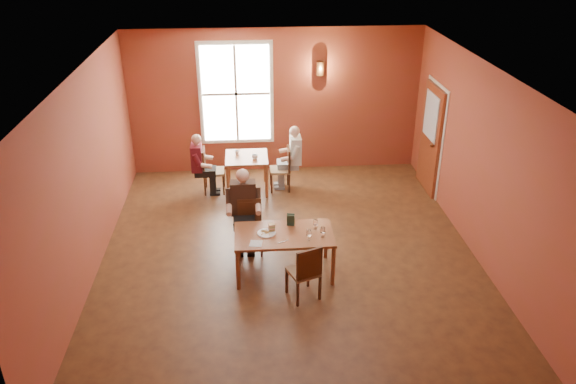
{
  "coord_description": "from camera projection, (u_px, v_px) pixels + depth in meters",
  "views": [
    {
      "loc": [
        -0.63,
        -7.68,
        4.97
      ],
      "look_at": [
        0.0,
        0.2,
        1.05
      ],
      "focal_mm": 35.0,
      "sensor_mm": 36.0,
      "label": 1
    }
  ],
  "objects": [
    {
      "name": "chair_diner_maroon",
      "position": [
        214.0,
        170.0,
        11.02
      ],
      "size": [
        0.4,
        0.4,
        0.91
      ],
      "primitive_type": null,
      "rotation": [
        0.0,
        0.0,
        -1.57
      ],
      "color": "#432311",
      "rests_on": "ground"
    },
    {
      "name": "wall_right",
      "position": [
        483.0,
        165.0,
        8.66
      ],
      "size": [
        0.04,
        7.0,
        3.0
      ],
      "primitive_type": "cube",
      "color": "brown",
      "rests_on": "ground"
    },
    {
      "name": "window",
      "position": [
        236.0,
        94.0,
        11.38
      ],
      "size": [
        1.36,
        0.1,
        1.96
      ],
      "primitive_type": "cube",
      "color": "white",
      "rests_on": "wall_back"
    },
    {
      "name": "ceiling",
      "position": [
        289.0,
        73.0,
        7.78
      ],
      "size": [
        6.0,
        7.0,
        0.04
      ],
      "primitive_type": "cube",
      "color": "white",
      "rests_on": "wall_back"
    },
    {
      "name": "wall_left",
      "position": [
        86.0,
        178.0,
        8.23
      ],
      "size": [
        0.04,
        7.0,
        3.0
      ],
      "primitive_type": "cube",
      "color": "brown",
      "rests_on": "ground"
    },
    {
      "name": "goblet_a",
      "position": [
        315.0,
        224.0,
        8.46
      ],
      "size": [
        0.08,
        0.08,
        0.17
      ],
      "primitive_type": null,
      "rotation": [
        0.0,
        0.0,
        0.19
      ],
      "color": "white",
      "rests_on": "main_table"
    },
    {
      "name": "goblet_c",
      "position": [
        309.0,
        235.0,
        8.16
      ],
      "size": [
        0.09,
        0.09,
        0.19
      ],
      "primitive_type": null,
      "rotation": [
        0.0,
        0.0,
        -0.32
      ],
      "color": "white",
      "rests_on": "main_table"
    },
    {
      "name": "diner_white",
      "position": [
        281.0,
        160.0,
        11.04
      ],
      "size": [
        0.5,
        0.5,
        1.25
      ],
      "primitive_type": null,
      "rotation": [
        0.0,
        0.0,
        1.57
      ],
      "color": "silver",
      "rests_on": "ground"
    },
    {
      "name": "chair_diner_main",
      "position": [
        250.0,
        228.0,
        9.03
      ],
      "size": [
        0.39,
        0.39,
        0.88
      ],
      "primitive_type": null,
      "rotation": [
        0.0,
        0.0,
        3.14
      ],
      "color": "#57341C",
      "rests_on": "ground"
    },
    {
      "name": "menu_stand",
      "position": [
        291.0,
        220.0,
        8.55
      ],
      "size": [
        0.13,
        0.08,
        0.2
      ],
      "primitive_type": "cube",
      "rotation": [
        0.0,
        0.0,
        -0.2
      ],
      "color": "#243929",
      "rests_on": "main_table"
    },
    {
      "name": "diner_maroon",
      "position": [
        212.0,
        163.0,
        10.96
      ],
      "size": [
        0.48,
        0.48,
        1.2
      ],
      "primitive_type": null,
      "rotation": [
        0.0,
        0.0,
        -1.57
      ],
      "color": "maroon",
      "rests_on": "ground"
    },
    {
      "name": "napkin",
      "position": [
        256.0,
        244.0,
        8.11
      ],
      "size": [
        0.21,
        0.21,
        0.01
      ],
      "primitive_type": "cube",
      "rotation": [
        0.0,
        0.0,
        -0.17
      ],
      "color": "white",
      "rests_on": "main_table"
    },
    {
      "name": "ground",
      "position": [
        289.0,
        255.0,
        9.11
      ],
      "size": [
        6.0,
        7.0,
        0.01
      ],
      "primitive_type": "cube",
      "color": "brown",
      "rests_on": "ground"
    },
    {
      "name": "chair_diner_white",
      "position": [
        280.0,
        169.0,
        11.12
      ],
      "size": [
        0.39,
        0.39,
        0.88
      ],
      "primitive_type": null,
      "rotation": [
        0.0,
        0.0,
        1.57
      ],
      "color": "brown",
      "rests_on": "ground"
    },
    {
      "name": "plate_food",
      "position": [
        266.0,
        233.0,
        8.36
      ],
      "size": [
        0.32,
        0.32,
        0.04
      ],
      "primitive_type": "cylinder",
      "rotation": [
        0.0,
        0.0,
        0.17
      ],
      "color": "silver",
      "rests_on": "main_table"
    },
    {
      "name": "door",
      "position": [
        430.0,
        139.0,
        10.91
      ],
      "size": [
        0.12,
        1.04,
        2.1
      ],
      "primitive_type": "cube",
      "color": "maroon",
      "rests_on": "ground"
    },
    {
      "name": "knife",
      "position": [
        283.0,
        242.0,
        8.16
      ],
      "size": [
        0.17,
        0.09,
        0.0
      ],
      "primitive_type": "cube",
      "rotation": [
        0.0,
        0.0,
        0.47
      ],
      "color": "silver",
      "rests_on": "main_table"
    },
    {
      "name": "second_table",
      "position": [
        247.0,
        173.0,
        11.11
      ],
      "size": [
        0.82,
        0.82,
        0.72
      ],
      "primitive_type": null,
      "color": "brown",
      "rests_on": "ground"
    },
    {
      "name": "main_table",
      "position": [
        284.0,
        253.0,
        8.53
      ],
      "size": [
        1.48,
        0.83,
        0.69
      ],
      "primitive_type": null,
      "color": "brown",
      "rests_on": "ground"
    },
    {
      "name": "diner_main",
      "position": [
        250.0,
        217.0,
        8.91
      ],
      "size": [
        0.53,
        0.53,
        1.32
      ],
      "primitive_type": null,
      "rotation": [
        0.0,
        0.0,
        3.14
      ],
      "color": "black",
      "rests_on": "ground"
    },
    {
      "name": "chair_empty",
      "position": [
        303.0,
        270.0,
        7.95
      ],
      "size": [
        0.51,
        0.51,
        0.88
      ],
      "primitive_type": null,
      "rotation": [
        0.0,
        0.0,
        0.38
      ],
      "color": "#412310",
      "rests_on": "ground"
    },
    {
      "name": "wall_front",
      "position": [
        319.0,
        322.0,
        5.32
      ],
      "size": [
        6.0,
        0.04,
        3.0
      ],
      "primitive_type": "cube",
      "color": "brown",
      "rests_on": "ground"
    },
    {
      "name": "cup_a",
      "position": [
        255.0,
        157.0,
        10.82
      ],
      "size": [
        0.12,
        0.12,
        0.09
      ],
      "primitive_type": "imported",
      "rotation": [
        0.0,
        0.0,
        -0.11
      ],
      "color": "white",
      "rests_on": "second_table"
    },
    {
      "name": "cup_b",
      "position": [
        237.0,
        153.0,
        11.03
      ],
      "size": [
        0.11,
        0.11,
        0.08
      ],
      "primitive_type": "imported",
      "rotation": [
        0.0,
        0.0,
        -0.4
      ],
      "color": "white",
      "rests_on": "second_table"
    },
    {
      "name": "goblet_b",
      "position": [
        323.0,
        232.0,
        8.25
      ],
      "size": [
        0.08,
        0.08,
        0.18
      ],
      "primitive_type": null,
      "rotation": [
        0.0,
        0.0,
        -0.12
      ],
      "color": "silver",
      "rests_on": "main_table"
    },
    {
      "name": "sandwich",
      "position": [
        272.0,
        228.0,
        8.4
      ],
      "size": [
        0.1,
        0.1,
        0.11
      ],
      "primitive_type": "cube",
      "rotation": [
        0.0,
        0.0,
        0.12
      ],
      "color": "#AE8E4C",
      "rests_on": "main_table"
    },
    {
      "name": "wall_sconce",
      "position": [
        320.0,
        68.0,
        11.23
      ],
      "size": [
        0.16,
        0.16,
        0.28
      ],
      "primitive_type": "cylinder",
      "color": "brown",
      "rests_on": "wall_back"
    },
    {
      "name": "wall_back",
      "position": [
        275.0,
        102.0,
        11.57
      ],
      "size": [
        6.0,
        0.04,
        3.0
      ],
      "primitive_type": "cube",
      "color": "brown",
      "rests_on": "ground"
    }
  ]
}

